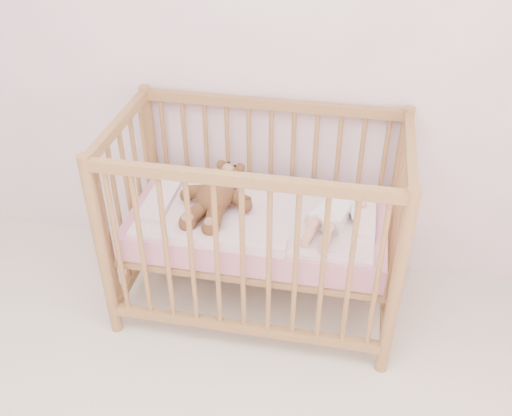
# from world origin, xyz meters

# --- Properties ---
(wall_back) EXTENTS (4.00, 0.02, 2.70)m
(wall_back) POSITION_xyz_m (0.00, 2.00, 1.35)
(wall_back) COLOR white
(wall_back) RESTS_ON floor
(crib) EXTENTS (1.36, 0.76, 1.00)m
(crib) POSITION_xyz_m (0.21, 1.60, 0.50)
(crib) COLOR #9D7A42
(crib) RESTS_ON floor
(mattress) EXTENTS (1.22, 0.62, 0.13)m
(mattress) POSITION_xyz_m (0.21, 1.60, 0.49)
(mattress) COLOR pink
(mattress) RESTS_ON crib
(blanket) EXTENTS (1.10, 0.58, 0.06)m
(blanket) POSITION_xyz_m (0.21, 1.60, 0.56)
(blanket) COLOR pink
(blanket) RESTS_ON mattress
(baby) EXTENTS (0.36, 0.53, 0.12)m
(baby) POSITION_xyz_m (0.56, 1.58, 0.64)
(baby) COLOR white
(baby) RESTS_ON blanket
(teddy_bear) EXTENTS (0.43, 0.57, 0.15)m
(teddy_bear) POSITION_xyz_m (0.01, 1.58, 0.65)
(teddy_bear) COLOR brown
(teddy_bear) RESTS_ON blanket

